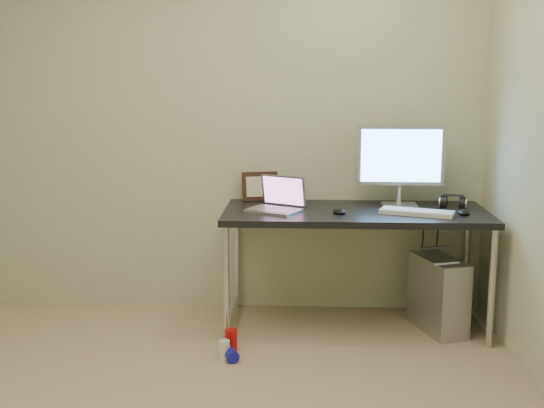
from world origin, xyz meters
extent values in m
cube|color=beige|center=(0.00, 1.75, 1.25)|extent=(3.50, 0.02, 2.50)
cube|color=black|center=(0.88, 1.39, 0.73)|extent=(1.62, 0.71, 0.04)
cylinder|color=silver|center=(0.11, 1.08, 0.35)|extent=(0.04, 0.04, 0.71)
cylinder|color=silver|center=(0.11, 1.71, 0.35)|extent=(0.04, 0.04, 0.71)
cylinder|color=silver|center=(1.65, 1.08, 0.35)|extent=(0.04, 0.04, 0.71)
cylinder|color=silver|center=(1.65, 1.71, 0.35)|extent=(0.04, 0.04, 0.71)
cylinder|color=silver|center=(0.11, 1.39, 0.08)|extent=(0.04, 0.63, 0.04)
cylinder|color=silver|center=(1.65, 1.39, 0.08)|extent=(0.04, 0.63, 0.04)
cube|color=#ABAAAF|center=(1.40, 1.34, 0.23)|extent=(0.33, 0.48, 0.46)
cylinder|color=silver|center=(1.40, 1.16, 0.48)|extent=(0.16, 0.07, 0.02)
cylinder|color=silver|center=(1.40, 1.53, 0.48)|extent=(0.16, 0.07, 0.02)
cylinder|color=black|center=(1.35, 1.70, 0.40)|extent=(0.01, 0.16, 0.69)
cylinder|color=black|center=(1.44, 1.68, 0.38)|extent=(0.02, 0.11, 0.71)
cylinder|color=red|center=(0.15, 0.95, 0.07)|extent=(0.09, 0.09, 0.13)
cylinder|color=white|center=(0.13, 0.83, 0.06)|extent=(0.06, 0.06, 0.11)
cylinder|color=#1818B2|center=(0.16, 0.82, 0.04)|extent=(0.12, 0.15, 0.07)
cube|color=silver|center=(0.38, 1.32, 0.76)|extent=(0.37, 0.33, 0.02)
cube|color=gray|center=(0.38, 1.32, 0.77)|extent=(0.32, 0.28, 0.00)
cube|color=gray|center=(0.44, 1.43, 0.86)|extent=(0.29, 0.18, 0.20)
cube|color=#774B6F|center=(0.44, 1.42, 0.86)|extent=(0.26, 0.16, 0.17)
cube|color=silver|center=(1.17, 1.54, 0.76)|extent=(0.22, 0.16, 0.02)
cylinder|color=silver|center=(1.17, 1.56, 0.83)|extent=(0.04, 0.04, 0.12)
cube|color=silver|center=(1.17, 1.55, 1.07)|extent=(0.55, 0.04, 0.38)
cube|color=#5C9DE3|center=(1.17, 1.53, 1.07)|extent=(0.50, 0.01, 0.33)
cube|color=silver|center=(1.24, 1.28, 0.76)|extent=(0.45, 0.28, 0.03)
ellipsoid|color=black|center=(1.52, 1.30, 0.77)|extent=(0.09, 0.13, 0.04)
ellipsoid|color=black|center=(0.78, 1.29, 0.77)|extent=(0.10, 0.13, 0.04)
cylinder|color=black|center=(1.45, 1.51, 0.78)|extent=(0.07, 0.10, 0.10)
cylinder|color=black|center=(1.56, 1.51, 0.78)|extent=(0.07, 0.10, 0.10)
cube|color=black|center=(1.50, 1.51, 0.83)|extent=(0.12, 0.05, 0.01)
cube|color=black|center=(0.27, 1.71, 0.85)|extent=(0.25, 0.12, 0.19)
cylinder|color=silver|center=(0.53, 1.65, 0.79)|extent=(0.01, 0.01, 0.09)
cylinder|color=silver|center=(0.53, 1.65, 0.85)|extent=(0.04, 0.03, 0.04)
camera|label=1|loc=(0.56, -2.75, 1.56)|focal=45.00mm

